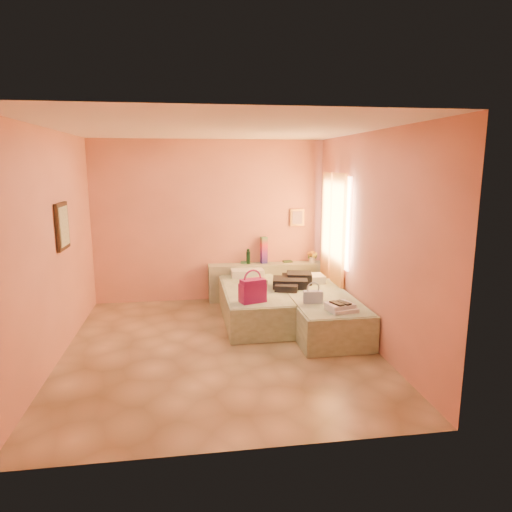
{
  "coord_description": "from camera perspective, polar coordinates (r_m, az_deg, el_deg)",
  "views": [
    {
      "loc": [
        -0.37,
        -5.69,
        2.37
      ],
      "look_at": [
        0.61,
        0.85,
        1.05
      ],
      "focal_mm": 32.0,
      "sensor_mm": 36.0,
      "label": 1
    }
  ],
  "objects": [
    {
      "name": "ground",
      "position": [
        6.17,
        -4.49,
        -11.29
      ],
      "size": [
        4.5,
        4.5,
        0.0
      ],
      "primitive_type": "plane",
      "color": "tan",
      "rests_on": "ground"
    },
    {
      "name": "room_walls",
      "position": [
        6.31,
        -3.23,
        6.0
      ],
      "size": [
        4.02,
        4.51,
        2.81
      ],
      "color": "#EC987D",
      "rests_on": "ground"
    },
    {
      "name": "headboard_ledge",
      "position": [
        8.16,
        1.28,
        -3.19
      ],
      "size": [
        2.05,
        0.3,
        0.65
      ],
      "primitive_type": "cube",
      "color": "#A1A889",
      "rests_on": "ground"
    },
    {
      "name": "bed_left",
      "position": [
        7.13,
        -0.28,
        -5.98
      ],
      "size": [
        0.92,
        2.01,
        0.5
      ],
      "primitive_type": "cube",
      "rotation": [
        0.0,
        0.0,
        0.01
      ],
      "color": "#B5CCA4",
      "rests_on": "ground"
    },
    {
      "name": "bed_right",
      "position": [
        6.78,
        8.03,
        -7.01
      ],
      "size": [
        0.92,
        2.01,
        0.5
      ],
      "primitive_type": "cube",
      "rotation": [
        0.0,
        0.0,
        0.01
      ],
      "color": "#B5CCA4",
      "rests_on": "ground"
    },
    {
      "name": "water_bottle",
      "position": [
        8.05,
        -0.97,
        -0.1
      ],
      "size": [
        0.09,
        0.09,
        0.25
      ],
      "primitive_type": "cylinder",
      "rotation": [
        0.0,
        0.0,
        -0.27
      ],
      "color": "#143923",
      "rests_on": "headboard_ledge"
    },
    {
      "name": "rainbow_box",
      "position": [
        8.08,
        0.99,
        0.74
      ],
      "size": [
        0.12,
        0.12,
        0.47
      ],
      "primitive_type": "cube",
      "rotation": [
        0.0,
        0.0,
        0.21
      ],
      "color": "#A31460",
      "rests_on": "headboard_ledge"
    },
    {
      "name": "small_dish",
      "position": [
        8.1,
        -1.49,
        -0.82
      ],
      "size": [
        0.16,
        0.16,
        0.03
      ],
      "primitive_type": "cylinder",
      "rotation": [
        0.0,
        0.0,
        0.23
      ],
      "color": "#4D8E5E",
      "rests_on": "headboard_ledge"
    },
    {
      "name": "green_book",
      "position": [
        8.22,
        3.96,
        -0.69
      ],
      "size": [
        0.17,
        0.13,
        0.03
      ],
      "primitive_type": "cube",
      "rotation": [
        0.0,
        0.0,
        0.09
      ],
      "color": "#264729",
      "rests_on": "headboard_ledge"
    },
    {
      "name": "flower_vase",
      "position": [
        8.23,
        7.07,
        0.04
      ],
      "size": [
        0.21,
        0.21,
        0.25
      ],
      "primitive_type": "cube",
      "rotation": [
        0.0,
        0.0,
        -0.11
      ],
      "color": "silver",
      "rests_on": "headboard_ledge"
    },
    {
      "name": "magenta_handbag",
      "position": [
        6.32,
        -0.43,
        -4.33
      ],
      "size": [
        0.4,
        0.3,
        0.33
      ],
      "primitive_type": "cube",
      "rotation": [
        0.0,
        0.0,
        0.31
      ],
      "color": "#A31460",
      "rests_on": "bed_left"
    },
    {
      "name": "khaki_garment",
      "position": [
        7.4,
        -0.06,
        -3.08
      ],
      "size": [
        0.35,
        0.29,
        0.06
      ],
      "primitive_type": "cube",
      "rotation": [
        0.0,
        0.0,
        0.03
      ],
      "color": "tan",
      "rests_on": "bed_left"
    },
    {
      "name": "clothes_pile",
      "position": [
        7.15,
        4.66,
        -3.17
      ],
      "size": [
        0.67,
        0.67,
        0.17
      ],
      "primitive_type": "cube",
      "rotation": [
        0.0,
        0.0,
        -0.17
      ],
      "color": "black",
      "rests_on": "bed_right"
    },
    {
      "name": "blue_handbag",
      "position": [
        6.36,
        7.13,
        -5.09
      ],
      "size": [
        0.27,
        0.14,
        0.17
      ],
      "primitive_type": "cube",
      "rotation": [
        0.0,
        0.0,
        -0.13
      ],
      "color": "#405C9A",
      "rests_on": "bed_right"
    },
    {
      "name": "towel_stack",
      "position": [
        6.07,
        10.65,
        -6.32
      ],
      "size": [
        0.4,
        0.36,
        0.1
      ],
      "primitive_type": "cube",
      "rotation": [
        0.0,
        0.0,
        0.19
      ],
      "color": "white",
      "rests_on": "bed_right"
    },
    {
      "name": "sandal_pair",
      "position": [
        6.04,
        10.51,
        -5.81
      ],
      "size": [
        0.23,
        0.26,
        0.02
      ],
      "primitive_type": "cube",
      "rotation": [
        0.0,
        0.0,
        0.38
      ],
      "color": "black",
      "rests_on": "towel_stack"
    }
  ]
}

